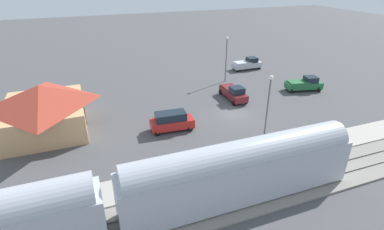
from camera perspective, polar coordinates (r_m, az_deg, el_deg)
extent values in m
plane|color=#4C4C4F|center=(38.78, 8.00, 0.16)|extent=(200.00, 200.00, 0.00)
cube|color=gray|center=(29.09, 21.32, -11.00)|extent=(4.80, 70.00, 0.18)
cube|color=#59544C|center=(28.61, 22.30, -11.51)|extent=(0.10, 70.00, 0.12)
cube|color=#59544C|center=(29.42, 20.46, -10.03)|extent=(0.10, 70.00, 0.12)
cube|color=#A8A399|center=(31.48, 16.66, -7.04)|extent=(3.20, 46.00, 0.30)
cube|color=#ADB2BC|center=(24.20, 9.07, -11.46)|extent=(2.90, 19.00, 3.70)
cube|color=#19389E|center=(25.39, 7.40, -10.16)|extent=(0.04, 17.48, 0.36)
cylinder|color=#ADB2BC|center=(23.19, 9.37, -8.02)|extent=(2.75, 18.24, 2.76)
cube|color=tan|center=(37.82, -26.01, -0.30)|extent=(9.94, 8.31, 3.32)
pyramid|color=#9E3828|center=(36.82, -26.82, 3.50)|extent=(10.74, 9.11, 2.12)
cube|color=#4C3323|center=(37.79, -19.60, -0.14)|extent=(1.10, 0.08, 2.10)
cylinder|color=#333338|center=(28.25, 7.40, -8.79)|extent=(0.22, 0.22, 0.85)
cylinder|color=#2D72B7|center=(27.84, 7.49, -7.55)|extent=(0.36, 0.36, 0.62)
sphere|color=tan|center=(27.60, 7.54, -6.80)|extent=(0.24, 0.24, 0.24)
cylinder|color=brown|center=(32.65, 19.63, -5.05)|extent=(0.22, 0.22, 0.85)
cylinder|color=silver|center=(32.30, 19.82, -3.93)|extent=(0.36, 0.36, 0.62)
sphere|color=tan|center=(32.10, 19.94, -3.27)|extent=(0.24, 0.24, 0.24)
cube|color=#236638|center=(48.87, 20.42, 5.34)|extent=(3.04, 5.69, 0.92)
cube|color=#19232D|center=(49.09, 21.64, 6.33)|extent=(2.05, 2.05, 0.84)
cylinder|color=black|center=(50.77, 22.04, 5.26)|extent=(0.22, 0.76, 0.76)
cylinder|color=black|center=(49.40, 22.99, 4.54)|extent=(0.22, 0.76, 0.76)
cylinder|color=black|center=(48.74, 17.65, 5.14)|extent=(0.22, 0.76, 0.76)
cylinder|color=black|center=(47.32, 18.52, 4.39)|extent=(0.22, 0.76, 0.76)
cube|color=#236638|center=(48.24, 19.54, 5.94)|extent=(2.44, 3.29, 0.20)
cube|color=red|center=(34.40, -3.80, -1.59)|extent=(2.30, 5.02, 1.00)
cube|color=#19232D|center=(33.95, -4.09, -0.22)|extent=(1.96, 3.54, 0.88)
cylinder|color=black|center=(35.78, -1.13, -1.28)|extent=(0.22, 0.68, 0.68)
cylinder|color=black|center=(34.32, -0.35, -2.54)|extent=(0.22, 0.68, 0.68)
cylinder|color=black|center=(35.07, -7.12, -2.10)|extent=(0.22, 0.68, 0.68)
cylinder|color=black|center=(33.58, -6.59, -3.42)|extent=(0.22, 0.68, 0.68)
cube|color=maroon|center=(43.06, 7.82, 4.08)|extent=(5.43, 2.06, 0.92)
cube|color=#19232D|center=(41.90, 8.53, 4.70)|extent=(1.76, 1.76, 0.84)
cylinder|color=black|center=(41.89, 10.16, 2.59)|extent=(0.22, 0.76, 0.76)
cylinder|color=black|center=(41.11, 8.07, 2.28)|extent=(0.22, 0.76, 0.76)
cylinder|color=black|center=(45.37, 7.53, 4.63)|extent=(0.22, 0.76, 0.76)
cylinder|color=black|center=(44.64, 5.55, 4.38)|extent=(0.22, 0.76, 0.76)
cube|color=maroon|center=(43.63, 7.31, 5.20)|extent=(3.00, 1.91, 0.20)
cube|color=silver|center=(56.87, 10.35, 9.35)|extent=(1.98, 5.41, 0.92)
cube|color=#19232D|center=(57.16, 11.32, 10.27)|extent=(1.73, 1.74, 0.84)
cylinder|color=black|center=(58.80, 11.71, 9.31)|extent=(0.22, 0.76, 0.76)
cylinder|color=black|center=(57.43, 12.62, 8.83)|extent=(0.22, 0.76, 0.76)
cylinder|color=black|center=(56.66, 7.98, 8.97)|extent=(0.22, 0.76, 0.76)
cylinder|color=black|center=(55.24, 8.83, 8.47)|extent=(0.22, 0.76, 0.76)
cube|color=silver|center=(56.24, 9.56, 9.82)|extent=(1.88, 2.98, 0.20)
cylinder|color=#515156|center=(31.65, 14.04, 0.53)|extent=(0.16, 0.16, 7.08)
sphere|color=#EAE5C6|center=(30.29, 14.79, 6.89)|extent=(0.44, 0.44, 0.44)
cylinder|color=#515156|center=(49.27, 6.47, 10.18)|extent=(0.16, 0.16, 6.88)
sphere|color=#EAE5C6|center=(48.42, 6.69, 14.30)|extent=(0.44, 0.44, 0.44)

